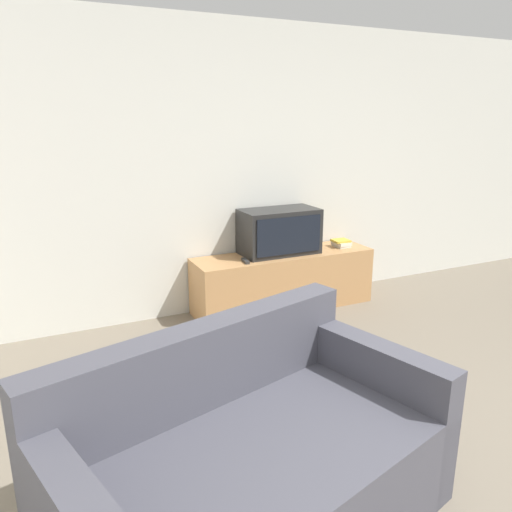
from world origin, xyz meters
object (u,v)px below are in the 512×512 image
at_px(television, 279,231).
at_px(book_stack, 341,243).
at_px(tv_stand, 283,281).
at_px(couch, 251,469).
at_px(remote_on_stand, 245,261).

xyz_separation_m(television, book_stack, (0.67, -0.05, -0.17)).
relative_size(tv_stand, book_stack, 10.09).
distance_m(couch, book_stack, 3.07).
distance_m(tv_stand, couch, 2.69).
relative_size(television, couch, 0.39).
distance_m(television, couch, 2.74).
relative_size(tv_stand, remote_on_stand, 11.47).
height_order(tv_stand, remote_on_stand, remote_on_stand).
height_order(tv_stand, couch, couch).
bearing_deg(book_stack, television, 175.60).
relative_size(tv_stand, television, 2.41).
xyz_separation_m(television, couch, (-1.37, -2.33, -0.45)).
distance_m(tv_stand, book_stack, 0.71).
height_order(television, couch, television).
relative_size(television, book_stack, 4.19).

